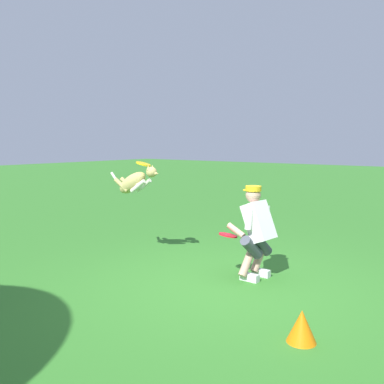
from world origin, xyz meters
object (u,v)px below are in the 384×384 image
object	(u,v)px
person	(256,229)
frisbee_held	(228,235)
dog	(135,182)
training_cone	(302,326)
frisbee_flying	(143,164)

from	to	relation	value
person	frisbee_held	xyz separation A→B (m)	(0.33, 0.21, -0.09)
dog	training_cone	size ratio (longest dim) A/B	3.14
frisbee_flying	frisbee_held	bearing A→B (deg)	178.89
person	dog	xyz separation A→B (m)	(2.12, 0.21, 0.55)
dog	frisbee_flying	size ratio (longest dim) A/B	4.10
person	frisbee_held	size ratio (longest dim) A/B	4.94
frisbee_held	person	bearing A→B (deg)	-147.51
person	dog	bearing A→B (deg)	11.58
training_cone	person	bearing A→B (deg)	-47.86
frisbee_flying	frisbee_held	size ratio (longest dim) A/B	0.92
frisbee_held	training_cone	world-z (taller)	frisbee_held
frisbee_held	training_cone	distance (m)	2.02
frisbee_flying	training_cone	size ratio (longest dim) A/B	0.77
dog	training_cone	xyz separation A→B (m)	(-3.37, 1.17, -1.09)
frisbee_flying	training_cone	world-z (taller)	frisbee_flying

